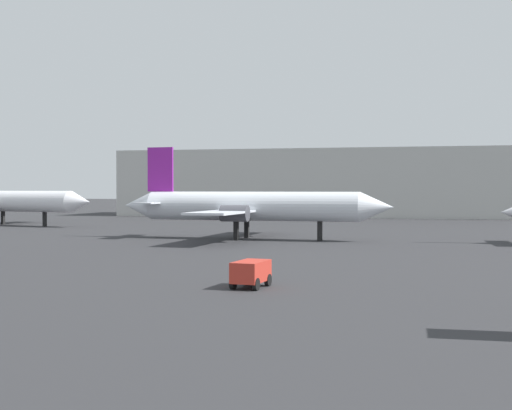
% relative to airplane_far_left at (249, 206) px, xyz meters
% --- Properties ---
extents(airplane_far_left, '(26.70, 21.22, 8.90)m').
position_rel_airplane_far_left_xyz_m(airplane_far_left, '(0.00, 0.00, 0.00)').
color(airplane_far_left, silver).
rests_on(airplane_far_left, ground_plane).
extents(baggage_cart, '(1.64, 2.54, 1.30)m').
position_rel_airplane_far_left_xyz_m(baggage_cart, '(7.98, -31.59, -2.39)').
color(baggage_cart, red).
rests_on(baggage_cart, ground_plane).
extents(terminal_building, '(72.26, 19.43, 11.49)m').
position_rel_airplane_far_left_xyz_m(terminal_building, '(-0.15, 58.92, 2.60)').
color(terminal_building, '#B7B7B2').
rests_on(terminal_building, ground_plane).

